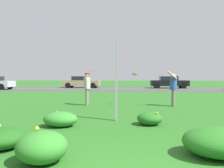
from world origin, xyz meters
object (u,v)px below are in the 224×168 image
at_px(sign_post_near_path, 116,81).
at_px(person_catcher_blue_shirt, 173,87).
at_px(car_tan_center_left, 82,82).
at_px(person_thrower_red_cap_gray_shirt, 87,85).
at_px(frisbee_orange, 135,74).
at_px(car_black_center_right, 169,82).

relative_size(sign_post_near_path, person_catcher_blue_shirt, 1.53).
xyz_separation_m(person_catcher_blue_shirt, car_tan_center_left, (-8.30, 17.51, -0.23)).
xyz_separation_m(sign_post_near_path, person_thrower_red_cap_gray_shirt, (-1.76, 4.04, -0.33)).
height_order(person_thrower_red_cap_gray_shirt, car_tan_center_left, person_thrower_red_cap_gray_shirt).
relative_size(frisbee_orange, car_tan_center_left, 0.06).
bearing_deg(sign_post_near_path, car_black_center_right, 76.58).
distance_m(person_catcher_blue_shirt, frisbee_orange, 2.01).
bearing_deg(car_tan_center_left, sign_post_near_path, -75.10).
bearing_deg(car_black_center_right, sign_post_near_path, -103.42).
relative_size(person_catcher_blue_shirt, frisbee_orange, 6.42).
bearing_deg(frisbee_orange, sign_post_near_path, -99.28).
bearing_deg(person_catcher_blue_shirt, car_tan_center_left, 115.37).
distance_m(frisbee_orange, car_black_center_right, 17.99).
bearing_deg(person_catcher_blue_shirt, frisbee_orange, 177.07).
bearing_deg(frisbee_orange, person_thrower_red_cap_gray_shirt, -178.75).
distance_m(person_thrower_red_cap_gray_shirt, car_black_center_right, 18.77).
bearing_deg(person_catcher_blue_shirt, sign_post_near_path, -122.83).
bearing_deg(car_tan_center_left, person_catcher_blue_shirt, -64.63).
xyz_separation_m(car_tan_center_left, car_black_center_right, (10.85, 0.00, 0.00)).
xyz_separation_m(person_catcher_blue_shirt, frisbee_orange, (-1.91, 0.10, 0.62)).
bearing_deg(person_thrower_red_cap_gray_shirt, frisbee_orange, 1.25).
relative_size(person_thrower_red_cap_gray_shirt, frisbee_orange, 6.88).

